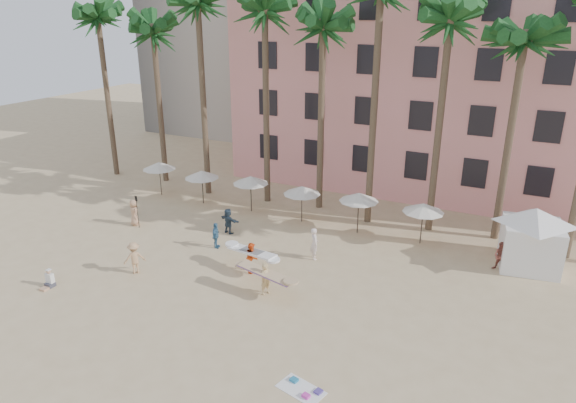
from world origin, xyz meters
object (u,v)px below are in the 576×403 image
at_px(pink_hotel, 468,84).
at_px(carrier_yellow, 266,277).
at_px(cabana, 533,233).
at_px(carrier_white, 252,256).

distance_m(pink_hotel, carrier_yellow, 24.58).
distance_m(cabana, carrier_white, 15.41).
bearing_deg(pink_hotel, cabana, -66.28).
xyz_separation_m(carrier_yellow, carrier_white, (-1.84, 1.78, -0.05)).
bearing_deg(cabana, carrier_white, -151.63).
xyz_separation_m(pink_hotel, carrier_white, (-7.47, -21.08, -7.09)).
bearing_deg(carrier_white, cabana, 28.37).
height_order(pink_hotel, cabana, pink_hotel).
bearing_deg(carrier_white, pink_hotel, 70.50).
bearing_deg(carrier_white, carrier_yellow, -44.14).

